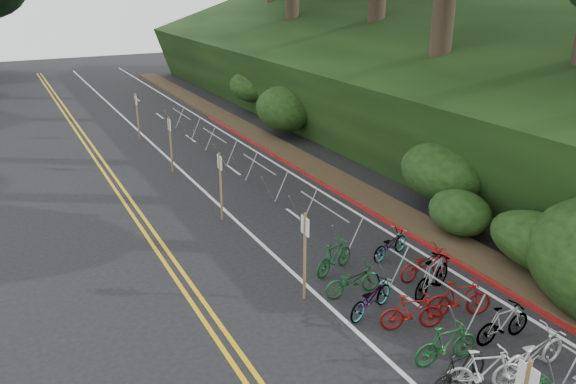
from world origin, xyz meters
name	(u,v)px	position (x,y,z in m)	size (l,w,h in m)	color
road_markings	(233,229)	(0.63, 10.10, 0.00)	(7.47, 80.00, 0.01)	gold
red_curb	(329,187)	(5.70, 12.00, 0.05)	(0.25, 28.00, 0.10)	maroon
embankment	(375,84)	(12.96, 19.04, 2.57)	(14.30, 48.14, 9.11)	black
bike_racks_rest	(259,171)	(3.00, 13.00, 0.85)	(1.14, 23.00, 1.17)	gray
signposts_rest	(193,159)	(0.60, 14.00, 1.43)	(0.08, 18.40, 2.50)	brown
bike_front	(459,371)	(1.65, 0.37, 0.51)	(1.69, 0.48, 1.02)	black
bike_valet	(477,332)	(3.02, 1.23, 0.49)	(3.45, 10.65, 1.10)	#9E9EA3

